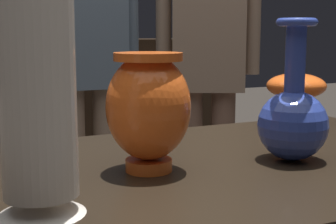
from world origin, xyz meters
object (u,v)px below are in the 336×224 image
Objects in this scene: visitor_near_right at (208,59)px; vase_tall_behind at (293,117)px; vase_centerpiece at (148,107)px; vase_right_accent at (38,99)px; shelf_vase_right at (104,23)px; shelf_vase_far_right at (180,30)px; vase_left_accent at (296,87)px; shelf_vase_center at (14,20)px; visitor_center_back at (87,53)px.

vase_tall_behind is at bearing 92.81° from visitor_near_right.
vase_centerpiece is at bearing 82.17° from visitor_near_right.
vase_right_accent is 2.46m from shelf_vase_right.
shelf_vase_far_right is 0.12× the size of visitor_near_right.
vase_right_accent is at bearing -168.99° from vase_tall_behind.
shelf_vase_right reaches higher than vase_centerpiece.
shelf_vase_center reaches higher than vase_left_accent.
vase_left_accent is at bearing -77.25° from shelf_vase_center.
visitor_near_right is (0.99, 1.35, -0.04)m from vase_right_accent.
vase_right_accent reaches higher than vase_left_accent.
vase_centerpiece is 0.13× the size of visitor_center_back.
shelf_vase_right reaches higher than vase_tall_behind.
visitor_center_back is at bearing 104.28° from vase_left_accent.
vase_left_accent is 0.84× the size of shelf_vase_right.
shelf_vase_right is at bearing 70.97° from vase_right_accent.
visitor_center_back is (-0.34, -0.86, -0.14)m from shelf_vase_right.
visitor_center_back is at bearing 90.70° from vase_tall_behind.
vase_tall_behind is at bearing 90.12° from visitor_center_back.
shelf_vase_center is at bearing -30.91° from visitor_near_right.
shelf_vase_right is at bearing -178.01° from shelf_vase_far_right.
vase_left_accent is 0.84m from vase_right_accent.
shelf_vase_far_right is at bearing -135.06° from visitor_center_back.
vase_tall_behind is 0.83× the size of vase_right_accent.
shelf_vase_center is 1.27m from visitor_near_right.
vase_centerpiece is at bearing -116.80° from shelf_vase_far_right.
shelf_vase_far_right is at bearing -83.68° from visitor_near_right.
shelf_vase_center reaches higher than vase_right_accent.
shelf_vase_center reaches higher than shelf_vase_far_right.
vase_centerpiece is 2.27m from shelf_vase_center.
vase_centerpiece is 1.11× the size of shelf_vase_right.
vase_centerpiece is 0.13× the size of visitor_near_right.
shelf_vase_right is 0.96× the size of shelf_vase_far_right.
vase_centerpiece is at bearing 171.60° from vase_tall_behind.
vase_centerpiece is 2.48m from shelf_vase_far_right.
shelf_vase_right is at bearing 81.76° from vase_tall_behind.
visitor_near_right is at bearing 167.33° from visitor_center_back.
visitor_near_right reaches higher than vase_right_accent.
vase_centerpiece is at bearing -152.81° from vase_left_accent.
vase_tall_behind is at bearing -8.40° from vase_centerpiece.
visitor_near_right is at bearing -79.04° from shelf_vase_right.
visitor_center_back is at bearing 79.14° from vase_centerpiece.
vase_tall_behind is 2.26m from shelf_vase_right.
shelf_vase_right is (0.32, 2.23, 0.21)m from vase_tall_behind.
vase_centerpiece is 1.32× the size of vase_left_accent.
shelf_vase_far_right is 1.23m from visitor_center_back.
visitor_center_back reaches higher than shelf_vase_right.
shelf_vase_center is at bearing 94.89° from vase_tall_behind.
shelf_vase_center is at bearing 177.10° from shelf_vase_far_right.
vase_tall_behind is at bearing -110.54° from shelf_vase_far_right.
shelf_vase_right is at bearing -7.74° from shelf_vase_center.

